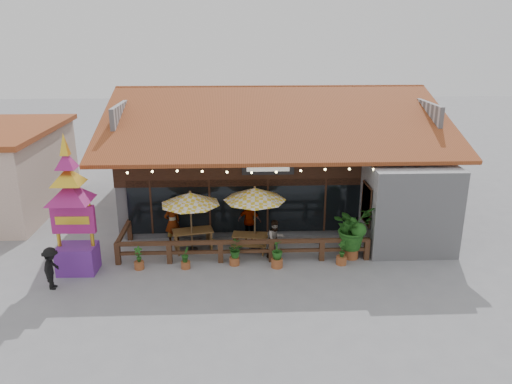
{
  "coord_description": "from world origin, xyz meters",
  "views": [
    {
      "loc": [
        -1.89,
        -18.42,
        8.72
      ],
      "look_at": [
        -1.02,
        1.5,
        2.25
      ],
      "focal_mm": 35.0,
      "sensor_mm": 36.0,
      "label": 1
    }
  ],
  "objects_px": {
    "pedestrian": "(52,268)",
    "tropical_plant": "(352,228)",
    "picnic_table_right": "(250,239)",
    "umbrella_right": "(255,194)",
    "picnic_table_left": "(193,236)",
    "thai_sign_tower": "(70,196)",
    "umbrella_left": "(190,199)"
  },
  "relations": [
    {
      "from": "picnic_table_left",
      "to": "pedestrian",
      "type": "relative_size",
      "value": 1.23
    },
    {
      "from": "tropical_plant",
      "to": "pedestrian",
      "type": "bearing_deg",
      "value": -169.7
    },
    {
      "from": "picnic_table_right",
      "to": "pedestrian",
      "type": "relative_size",
      "value": 1.02
    },
    {
      "from": "umbrella_right",
      "to": "picnic_table_left",
      "type": "relative_size",
      "value": 1.44
    },
    {
      "from": "umbrella_left",
      "to": "tropical_plant",
      "type": "relative_size",
      "value": 1.32
    },
    {
      "from": "picnic_table_right",
      "to": "umbrella_right",
      "type": "bearing_deg",
      "value": 27.72
    },
    {
      "from": "tropical_plant",
      "to": "pedestrian",
      "type": "distance_m",
      "value": 11.28
    },
    {
      "from": "picnic_table_left",
      "to": "thai_sign_tower",
      "type": "height_order",
      "value": "thai_sign_tower"
    },
    {
      "from": "umbrella_left",
      "to": "picnic_table_left",
      "type": "height_order",
      "value": "umbrella_left"
    },
    {
      "from": "thai_sign_tower",
      "to": "tropical_plant",
      "type": "bearing_deg",
      "value": 3.97
    },
    {
      "from": "umbrella_left",
      "to": "pedestrian",
      "type": "height_order",
      "value": "umbrella_left"
    },
    {
      "from": "picnic_table_left",
      "to": "picnic_table_right",
      "type": "relative_size",
      "value": 1.2
    },
    {
      "from": "picnic_table_left",
      "to": "thai_sign_tower",
      "type": "relative_size",
      "value": 0.33
    },
    {
      "from": "umbrella_right",
      "to": "thai_sign_tower",
      "type": "height_order",
      "value": "thai_sign_tower"
    },
    {
      "from": "thai_sign_tower",
      "to": "pedestrian",
      "type": "xyz_separation_m",
      "value": [
        -0.52,
        -1.28,
        -2.25
      ]
    },
    {
      "from": "thai_sign_tower",
      "to": "picnic_table_left",
      "type": "bearing_deg",
      "value": 25.43
    },
    {
      "from": "tropical_plant",
      "to": "thai_sign_tower",
      "type": "bearing_deg",
      "value": -176.03
    },
    {
      "from": "umbrella_right",
      "to": "picnic_table_left",
      "type": "bearing_deg",
      "value": 175.75
    },
    {
      "from": "picnic_table_left",
      "to": "picnic_table_right",
      "type": "height_order",
      "value": "picnic_table_left"
    },
    {
      "from": "pedestrian",
      "to": "tropical_plant",
      "type": "bearing_deg",
      "value": -79.83
    },
    {
      "from": "thai_sign_tower",
      "to": "umbrella_right",
      "type": "bearing_deg",
      "value": 14.84
    },
    {
      "from": "picnic_table_left",
      "to": "picnic_table_right",
      "type": "bearing_deg",
      "value": -7.28
    },
    {
      "from": "picnic_table_right",
      "to": "thai_sign_tower",
      "type": "relative_size",
      "value": 0.28
    },
    {
      "from": "umbrella_right",
      "to": "tropical_plant",
      "type": "relative_size",
      "value": 1.24
    },
    {
      "from": "umbrella_left",
      "to": "tropical_plant",
      "type": "height_order",
      "value": "umbrella_left"
    },
    {
      "from": "picnic_table_right",
      "to": "tropical_plant",
      "type": "relative_size",
      "value": 0.72
    },
    {
      "from": "umbrella_right",
      "to": "tropical_plant",
      "type": "height_order",
      "value": "umbrella_right"
    },
    {
      "from": "umbrella_right",
      "to": "picnic_table_right",
      "type": "height_order",
      "value": "umbrella_right"
    },
    {
      "from": "umbrella_left",
      "to": "umbrella_right",
      "type": "relative_size",
      "value": 1.06
    },
    {
      "from": "thai_sign_tower",
      "to": "pedestrian",
      "type": "relative_size",
      "value": 3.68
    },
    {
      "from": "umbrella_left",
      "to": "picnic_table_right",
      "type": "distance_m",
      "value": 3.0
    },
    {
      "from": "tropical_plant",
      "to": "pedestrian",
      "type": "height_order",
      "value": "tropical_plant"
    }
  ]
}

